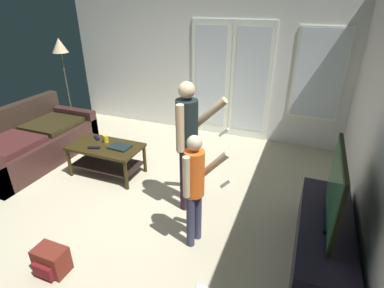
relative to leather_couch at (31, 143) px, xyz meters
The scene contains 14 objects.
ground_plane 2.19m from the leather_couch, 14.99° to the right, with size 5.32×5.59×0.02m, color #BAAF91.
wall_back_with_doors 3.28m from the leather_couch, 44.74° to the left, with size 5.32×0.09×2.71m.
leather_couch is the anchor object (origin of this frame).
coffee_table 1.40m from the leather_couch, ahead, with size 1.05×0.58×0.47m.
tv_stand 4.42m from the leather_couch, ahead, with size 0.49×1.56×0.47m.
flat_screen_tv 4.45m from the leather_couch, ahead, with size 0.08×1.01×0.73m.
person_adult 2.89m from the leather_couch, ahead, with size 0.58×0.44×1.61m.
person_child 3.25m from the leather_couch, 13.58° to the right, with size 0.46×0.34×1.27m.
floor_lamp 1.82m from the leather_couch, 104.70° to the left, with size 0.29×0.29×1.75m.
backpack 2.58m from the leather_couch, 39.60° to the right, with size 0.31×0.24×0.27m.
laptop_closed 1.65m from the leather_couch, ahead, with size 0.30×0.21×0.02m, color black.
cup_near_edge 1.37m from the leather_couch, ahead, with size 0.07×0.07×0.11m, color gold.
tv_remote_black 1.17m from the leather_couch, 12.37° to the left, with size 0.17×0.05×0.02m, color black.
dvd_remote_slim 1.32m from the leather_couch, ahead, with size 0.17×0.05×0.02m, color black.
Camera 1 is at (1.93, -2.55, 2.41)m, focal length 28.23 mm.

